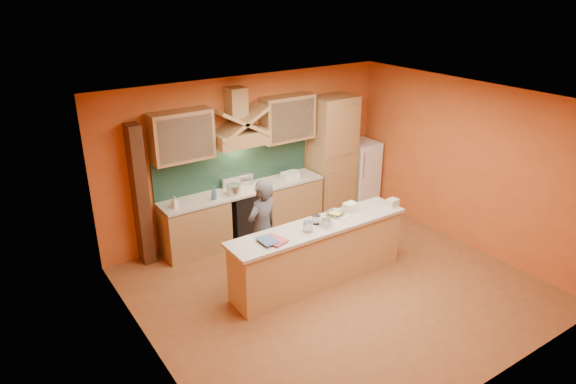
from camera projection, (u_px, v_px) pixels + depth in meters
floor at (335, 287)px, 7.69m from camera, size 5.50×5.00×0.01m
ceiling at (343, 103)px, 6.61m from camera, size 5.50×5.00×0.01m
wall_back at (249, 155)px, 9.07m from camera, size 5.50×0.02×2.80m
wall_front at (494, 283)px, 5.24m from camera, size 5.50×0.02×2.80m
wall_left at (148, 257)px, 5.73m from camera, size 0.02×5.00×2.80m
wall_right at (467, 165)px, 8.57m from camera, size 0.02×5.00×2.80m
base_cabinet_left at (195, 228)px, 8.56m from camera, size 1.10×0.60×0.86m
base_cabinet_right at (289, 202)px, 9.54m from camera, size 1.10×0.60×0.86m
counter_top at (244, 190)px, 8.87m from camera, size 3.00×0.62×0.04m
stove at (244, 213)px, 9.05m from camera, size 0.60×0.58×0.90m
backsplash at (235, 166)px, 8.96m from camera, size 3.00×0.03×0.70m
range_hood at (240, 138)px, 8.56m from camera, size 0.92×0.50×0.24m
hood_chimney at (236, 103)px, 8.41m from camera, size 0.30×0.30×0.50m
upper_cabinet_left at (182, 136)px, 8.03m from camera, size 1.00×0.35×0.80m
upper_cabinet_right at (287, 118)px, 9.06m from camera, size 1.00×0.35×0.80m
pantry_column at (332, 156)px, 9.78m from camera, size 0.80×0.60×2.30m
fridge at (361, 173)px, 10.36m from camera, size 0.58×0.60×1.30m
trim_column_left at (140, 196)px, 7.99m from camera, size 0.20×0.30×2.30m
island_body at (319, 255)px, 7.70m from camera, size 2.80×0.55×0.88m
island_top at (319, 226)px, 7.51m from camera, size 2.90×0.62×0.05m
person at (262, 228)px, 7.74m from camera, size 0.66×0.52×1.58m
pot_large at (234, 190)px, 8.63m from camera, size 0.26×0.26×0.17m
pot_small at (246, 182)px, 9.06m from camera, size 0.25×0.25×0.12m
soap_bottle_a at (175, 202)px, 8.09m from camera, size 0.11×0.11×0.19m
soap_bottle_b at (214, 193)px, 8.39m from camera, size 0.13×0.13×0.24m
bowl_back at (294, 173)px, 9.47m from camera, size 0.27×0.27×0.07m
dish_rack at (290, 175)px, 9.34m from camera, size 0.30×0.24×0.10m
book_lower at (268, 244)px, 6.94m from camera, size 0.33×0.39×0.03m
book_upper at (261, 243)px, 6.93m from camera, size 0.22×0.30×0.02m
jar_large at (308, 227)px, 7.28m from camera, size 0.17×0.17×0.15m
jar_small at (316, 220)px, 7.52m from camera, size 0.15×0.15×0.13m
kitchen_scale at (326, 224)px, 7.42m from camera, size 0.16×0.16×0.11m
mixing_bowl at (335, 213)px, 7.80m from camera, size 0.34×0.34×0.06m
cloth at (343, 217)px, 7.75m from camera, size 0.25×0.21×0.01m
grocery_bag_a at (350, 207)px, 7.94m from camera, size 0.21×0.18×0.13m
grocery_bag_b at (393, 202)px, 8.12m from camera, size 0.20×0.16×0.11m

